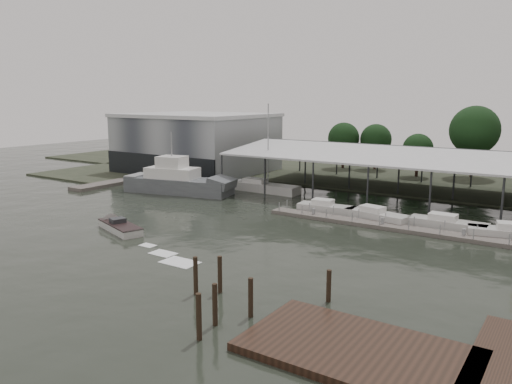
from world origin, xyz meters
The scene contains 15 objects.
ground centered at (0.00, 0.00, 0.00)m, with size 200.00×200.00×0.00m, color #242A22.
land_strip_far centered at (0.00, 42.00, 0.10)m, with size 140.00×30.00×0.30m.
land_strip_west centered at (-40.00, 30.00, 0.10)m, with size 20.00×40.00×0.30m.
storage_warehouse centered at (-28.00, 29.94, 5.29)m, with size 24.50×20.50×10.50m.
covered_boat_shed centered at (17.00, 28.00, 6.13)m, with size 58.24×24.00×6.96m.
trawler_dock centered at (-30.00, 14.00, 0.25)m, with size 3.00×18.00×0.50m.
floating_dock centered at (15.00, 10.00, 0.20)m, with size 28.00×2.00×1.40m.
boardwalk_platform centered at (24.55, -15.27, 0.20)m, with size 15.00×12.00×0.50m.
grey_trawler centered at (-16.62, 12.56, 1.58)m, with size 16.62×7.51×8.84m.
white_sailboat centered at (-7.15, 20.00, 0.64)m, with size 10.56×2.74×12.69m.
speedboat_underway centered at (-8.21, -5.92, 0.39)m, with size 17.81×7.46×2.00m.
moored_cruiser_0 centered at (6.31, 12.55, 0.61)m, with size 6.87×2.79×1.70m.
moored_cruiser_1 centered at (12.46, 12.23, 0.61)m, with size 7.48×3.54×1.70m.
moored_cruiser_2 centered at (19.82, 12.71, 0.61)m, with size 7.71×2.38×1.70m.
mooring_pilings centered at (13.26, -15.22, 0.99)m, with size 8.48×9.15×3.34m.
Camera 1 is at (30.97, -39.15, 13.35)m, focal length 35.00 mm.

